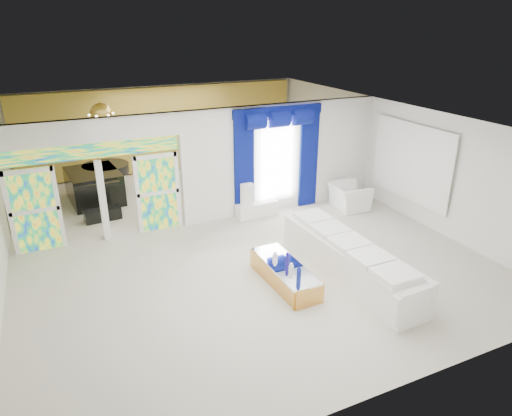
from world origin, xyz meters
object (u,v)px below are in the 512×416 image
console_table (257,209)px  white_sofa (348,261)px  grand_piano (94,186)px  coffee_table (285,275)px  armchair (349,196)px

console_table → white_sofa: bearing=-84.3°
white_sofa → grand_piano: grand_piano is taller
coffee_table → armchair: armchair is taller
white_sofa → armchair: 3.90m
armchair → white_sofa: bearing=150.4°
console_table → coffee_table: bearing=-105.7°
white_sofa → console_table: 3.78m
white_sofa → console_table: bearing=93.2°
white_sofa → console_table: (-0.37, 3.76, -0.18)m
grand_piano → console_table: bearing=-43.5°
white_sofa → grand_piano: size_ratio=2.12×
console_table → armchair: bearing=-12.6°
console_table → grand_piano: 5.01m
white_sofa → coffee_table: 1.39m
console_table → grand_piano: (-3.93, 3.08, 0.27)m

